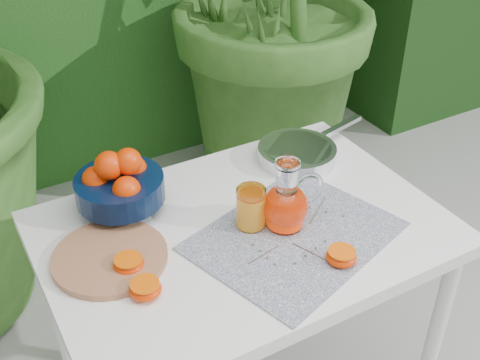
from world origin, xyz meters
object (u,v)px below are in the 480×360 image
white_table (244,251)px  cutting_board (110,257)px  juice_pitcher (286,204)px  fruit_bowl (119,183)px  saute_pan (298,152)px

white_table → cutting_board: 0.35m
cutting_board → juice_pitcher: (0.43, -0.09, 0.06)m
white_table → cutting_board: (-0.34, 0.04, 0.09)m
juice_pitcher → white_table: bearing=151.8°
fruit_bowl → juice_pitcher: bearing=-39.0°
white_table → juice_pitcher: (0.09, -0.05, 0.15)m
juice_pitcher → saute_pan: bearing=50.5°
fruit_bowl → juice_pitcher: size_ratio=1.22×
cutting_board → juice_pitcher: bearing=-12.4°
cutting_board → fruit_bowl: size_ratio=1.18×
white_table → saute_pan: size_ratio=2.36×
white_table → juice_pitcher: 0.18m
fruit_bowl → juice_pitcher: juice_pitcher is taller
cutting_board → fruit_bowl: 0.21m
cutting_board → saute_pan: saute_pan is taller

